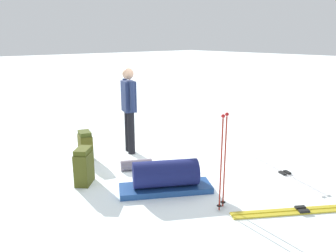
% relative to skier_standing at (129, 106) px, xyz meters
% --- Properties ---
extents(ground_plane, '(80.00, 80.00, 0.00)m').
position_rel_skier_standing_xyz_m(ground_plane, '(-0.21, 0.94, -0.95)').
color(ground_plane, white).
extents(skier_standing, '(0.31, 0.55, 1.70)m').
position_rel_skier_standing_xyz_m(skier_standing, '(0.00, 0.00, 0.00)').
color(skier_standing, black).
rests_on(skier_standing, ground_plane).
extents(ski_pair_near, '(1.74, 1.21, 0.05)m').
position_rel_skier_standing_xyz_m(ski_pair_near, '(-0.37, 3.51, -0.94)').
color(ski_pair_near, gold).
rests_on(ski_pair_near, ground_plane).
extents(ski_pair_far, '(0.73, 1.73, 0.05)m').
position_rel_skier_standing_xyz_m(ski_pair_far, '(-1.33, 2.69, -0.94)').
color(ski_pair_far, silver).
rests_on(ski_pair_far, ground_plane).
extents(backpack_large_dark, '(0.32, 0.40, 0.55)m').
position_rel_skier_standing_xyz_m(backpack_large_dark, '(0.88, -0.22, -0.69)').
color(backpack_large_dark, '#484714').
rests_on(backpack_large_dark, ground_plane).
extents(backpack_bright, '(0.42, 0.42, 0.59)m').
position_rel_skier_standing_xyz_m(backpack_bright, '(1.42, 0.78, -0.66)').
color(backpack_bright, '#444716').
rests_on(backpack_bright, ground_plane).
extents(ski_poles_planted_near, '(0.19, 0.11, 1.34)m').
position_rel_skier_standing_xyz_m(ski_poles_planted_near, '(0.38, 2.74, -0.21)').
color(ski_poles_planted_near, maroon).
rests_on(ski_poles_planted_near, ground_plane).
extents(ski_poles_planted_far, '(0.21, 0.11, 1.38)m').
position_rel_skier_standing_xyz_m(ski_poles_planted_far, '(-0.74, -1.12, -0.19)').
color(ski_poles_planted_far, maroon).
rests_on(ski_poles_planted_far, ground_plane).
extents(gear_sled, '(1.43, 1.10, 0.49)m').
position_rel_skier_standing_xyz_m(gear_sled, '(0.62, 1.84, -0.73)').
color(gear_sled, navy).
rests_on(gear_sled, ground_plane).
extents(sleeping_mat_rolled, '(0.57, 0.41, 0.18)m').
position_rel_skier_standing_xyz_m(sleeping_mat_rolled, '(0.45, 0.85, -0.86)').
color(sleeping_mat_rolled, slate).
rests_on(sleeping_mat_rolled, ground_plane).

